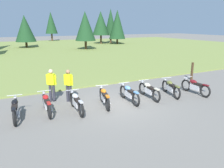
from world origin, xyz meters
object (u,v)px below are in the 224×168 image
rider_in_hivis_vest (69,84)px  motorcycle_orange (104,97)px  motorcycle_black (15,109)px  motorcycle_olive (171,88)px  motorcycle_sky_blue (129,93)px  motorcycle_maroon (195,86)px  trail_marker_post (192,71)px  rider_with_back_turned (51,83)px  motorcycle_cream (149,90)px  motorcycle_silver (76,102)px  motorcycle_red (47,104)px

rider_in_hivis_vest → motorcycle_orange: bearing=-44.7°
motorcycle_black → motorcycle_olive: size_ratio=1.02×
motorcycle_sky_blue → motorcycle_olive: same height
motorcycle_black → rider_in_hivis_vest: bearing=22.5°
motorcycle_maroon → trail_marker_post: bearing=46.3°
motorcycle_sky_blue → motorcycle_orange: bearing=176.4°
rider_with_back_turned → motorcycle_olive: bearing=-18.5°
motorcycle_sky_blue → motorcycle_maroon: size_ratio=1.00×
motorcycle_orange → motorcycle_sky_blue: same height
motorcycle_orange → motorcycle_olive: same height
motorcycle_black → rider_in_hivis_vest: rider_in_hivis_vest is taller
motorcycle_maroon → trail_marker_post: 3.48m
motorcycle_cream → motorcycle_black: bearing=177.2°
motorcycle_silver → motorcycle_maroon: size_ratio=1.00×
rider_in_hivis_vest → trail_marker_post: size_ratio=1.33×
motorcycle_red → motorcycle_sky_blue: bearing=-5.9°
rider_with_back_turned → trail_marker_post: size_ratio=1.33×
motorcycle_sky_blue → motorcycle_olive: bearing=-2.9°
motorcycle_black → motorcycle_red: 1.30m
motorcycle_silver → trail_marker_post: 9.42m
rider_with_back_turned → trail_marker_post: rider_with_back_turned is taller
motorcycle_black → motorcycle_cream: bearing=-2.8°
motorcycle_red → motorcycle_cream: size_ratio=1.00×
motorcycle_sky_blue → motorcycle_olive: size_ratio=1.02×
motorcycle_cream → rider_with_back_turned: (-4.69, 1.89, 0.51)m
motorcycle_cream → trail_marker_post: trail_marker_post is taller
motorcycle_black → motorcycle_red: same height
rider_in_hivis_vest → motorcycle_black: bearing=-157.5°
motorcycle_maroon → motorcycle_olive: bearing=162.3°
motorcycle_olive → motorcycle_maroon: bearing=-17.7°
trail_marker_post → motorcycle_cream: bearing=-159.6°
motorcycle_orange → motorcycle_sky_blue: 1.36m
trail_marker_post → motorcycle_silver: bearing=-168.0°
motorcycle_silver → motorcycle_red: bearing=160.2°
motorcycle_orange → trail_marker_post: 7.99m
motorcycle_cream → motorcycle_maroon: 2.83m
motorcycle_cream → motorcycle_orange: bearing=178.4°
motorcycle_silver → motorcycle_orange: same height
motorcycle_black → motorcycle_red: (1.29, 0.08, 0.00)m
rider_with_back_turned → rider_in_hivis_vest: (0.74, -0.48, 0.00)m
rider_with_back_turned → motorcycle_silver: bearing=-71.5°
motorcycle_black → motorcycle_olive: (7.94, -0.47, 0.00)m
motorcycle_black → motorcycle_sky_blue: bearing=-3.6°
motorcycle_black → motorcycle_cream: 6.58m
motorcycle_orange → rider_with_back_turned: rider_with_back_turned is taller
motorcycle_silver → trail_marker_post: (9.22, 1.96, 0.19)m
motorcycle_silver → motorcycle_maroon: same height
motorcycle_orange → motorcycle_cream: same height
rider_with_back_turned → motorcycle_cream: bearing=-21.9°
motorcycle_cream → motorcycle_silver: bearing=-179.4°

